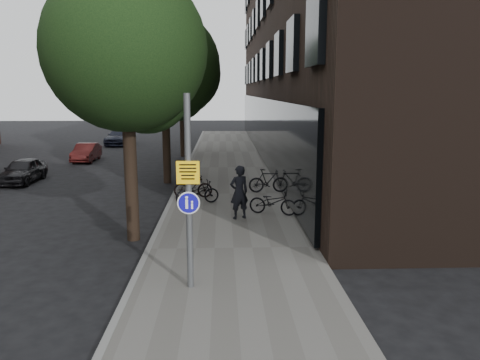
{
  "coord_description": "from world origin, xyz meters",
  "views": [
    {
      "loc": [
        -0.02,
        -8.52,
        4.22
      ],
      "look_at": [
        0.42,
        3.09,
        2.0
      ],
      "focal_mm": 35.0,
      "sensor_mm": 36.0,
      "label": 1
    }
  ],
  "objects_px": {
    "signpost": "(189,193)",
    "parked_bike_facade_near": "(273,202)",
    "pedestrian": "(239,192)",
    "parked_car_near": "(23,170)"
  },
  "relations": [
    {
      "from": "pedestrian",
      "to": "parked_bike_facade_near",
      "type": "distance_m",
      "value": 1.33
    },
    {
      "from": "pedestrian",
      "to": "parked_bike_facade_near",
      "type": "xyz_separation_m",
      "value": [
        1.16,
        0.47,
        -0.45
      ]
    },
    {
      "from": "parked_car_near",
      "to": "signpost",
      "type": "bearing_deg",
      "value": -55.27
    },
    {
      "from": "parked_bike_facade_near",
      "to": "signpost",
      "type": "bearing_deg",
      "value": 177.26
    },
    {
      "from": "signpost",
      "to": "parked_bike_facade_near",
      "type": "relative_size",
      "value": 2.48
    },
    {
      "from": "pedestrian",
      "to": "signpost",
      "type": "bearing_deg",
      "value": 54.11
    },
    {
      "from": "parked_bike_facade_near",
      "to": "parked_car_near",
      "type": "xyz_separation_m",
      "value": [
        -11.02,
        6.65,
        0.01
      ]
    },
    {
      "from": "parked_car_near",
      "to": "pedestrian",
      "type": "bearing_deg",
      "value": -35.77
    },
    {
      "from": "pedestrian",
      "to": "parked_bike_facade_near",
      "type": "bearing_deg",
      "value": 179.19
    },
    {
      "from": "signpost",
      "to": "parked_bike_facade_near",
      "type": "height_order",
      "value": "signpost"
    }
  ]
}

